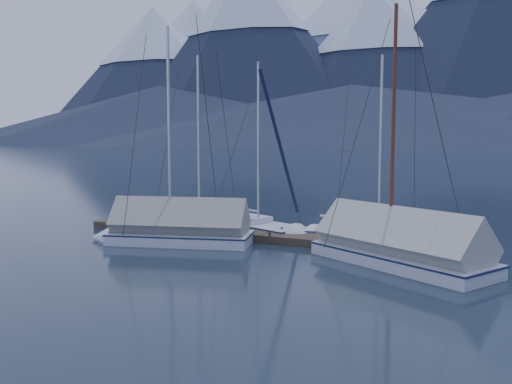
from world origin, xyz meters
TOP-DOWN VIEW (x-y plane):
  - ground at (0.00, 0.00)m, footprint 1000.00×1000.00m
  - mountain_range at (4.12, 370.45)m, footprint 877.00×584.00m
  - dock at (0.00, 2.00)m, footprint 18.00×1.50m
  - mooring_posts at (-0.50, 2.00)m, footprint 15.12×1.52m
  - sailboat_open_left at (-3.98, 4.48)m, footprint 7.67×3.46m
  - sailboat_open_mid at (-0.28, 3.62)m, footprint 7.16×4.48m
  - sailboat_open_right at (5.68, 4.13)m, footprint 7.10×2.99m
  - sailboat_covered_near at (6.42, -0.07)m, footprint 8.26×6.03m
  - sailboat_covered_far at (-3.19, -0.48)m, footprint 7.73×4.07m
  - person at (4.64, 2.18)m, footprint 0.56×0.68m

SIDE VIEW (x-z plane):
  - ground at x=0.00m, z-range 0.00..0.00m
  - dock at x=0.00m, z-range -0.16..0.38m
  - sailboat_open_right at x=5.68m, z-range -4.42..4.74m
  - sailboat_open_mid at x=-0.28m, z-range -4.43..4.75m
  - sailboat_open_left at x=-3.98m, z-range -4.74..5.09m
  - mooring_posts at x=-0.50m, z-range 0.17..0.52m
  - sailboat_covered_far at x=-3.19m, z-range -4.69..5.71m
  - sailboat_covered_near at x=6.42m, z-range -4.73..5.78m
  - person at x=4.64m, z-range 0.34..1.95m
  - mountain_range at x=4.12m, z-range -16.60..133.90m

